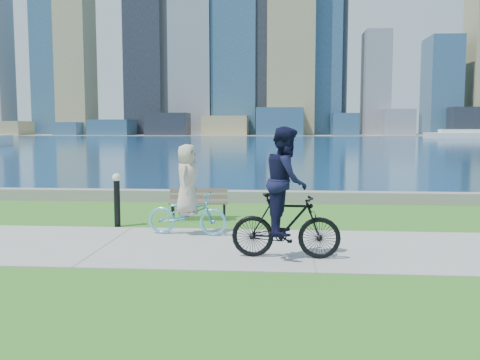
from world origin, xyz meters
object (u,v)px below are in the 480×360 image
at_px(park_bench, 199,201).
at_px(cyclist_woman, 187,201).
at_px(bollard_lamp, 117,196).
at_px(cyclist_man, 286,203).

distance_m(park_bench, cyclist_woman, 2.02).
distance_m(bollard_lamp, cyclist_woman, 2.00).
bearing_deg(bollard_lamp, cyclist_woman, -25.41).
relative_size(park_bench, cyclist_man, 0.66).
height_order(park_bench, cyclist_woman, cyclist_woman).
relative_size(bollard_lamp, cyclist_woman, 0.65).
bearing_deg(cyclist_man, bollard_lamp, 57.69).
xyz_separation_m(park_bench, cyclist_woman, (0.07, -2.00, 0.28)).
bearing_deg(cyclist_woman, cyclist_man, -125.63).
distance_m(park_bench, cyclist_man, 4.48).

